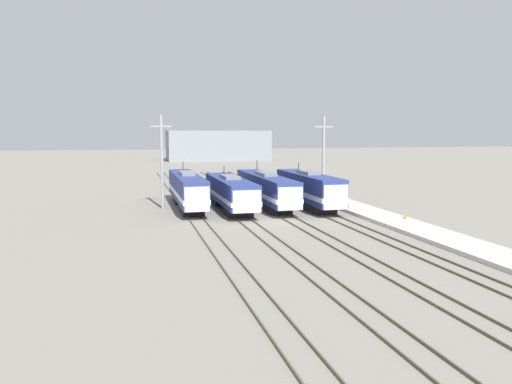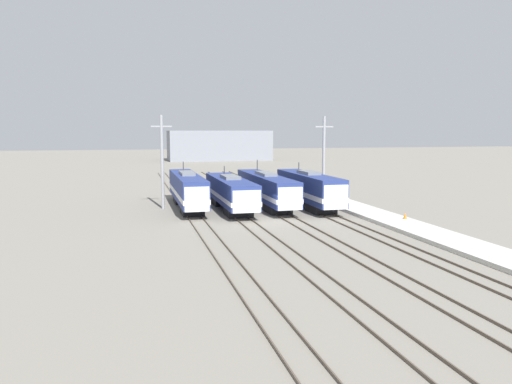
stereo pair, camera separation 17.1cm
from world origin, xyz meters
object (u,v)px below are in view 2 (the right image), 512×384
locomotive_far_right (310,189)px  catenary_tower_right (324,158)px  locomotive_far_left (188,190)px  traffic_cone (405,216)px  locomotive_center_left (231,192)px  catenary_tower_left (162,161)px  locomotive_center_right (267,189)px

locomotive_far_right → catenary_tower_right: bearing=49.1°
locomotive_far_left → traffic_cone: (19.78, -13.98, -1.54)m
locomotive_far_right → traffic_cone: bearing=-62.2°
locomotive_far_left → locomotive_center_left: bearing=-26.9°
locomotive_center_left → catenary_tower_left: size_ratio=1.56×
locomotive_center_left → locomotive_far_right: bearing=-3.1°
catenary_tower_right → traffic_cone: bearing=-79.3°
locomotive_far_left → traffic_cone: 24.27m
catenary_tower_left → catenary_tower_right: 19.77m
locomotive_center_right → catenary_tower_left: size_ratio=1.76×
locomotive_far_right → catenary_tower_left: catenary_tower_left is taller
locomotive_far_right → catenary_tower_left: bearing=168.0°
traffic_cone → catenary_tower_left: bearing=147.0°
catenary_tower_left → locomotive_center_right: bearing=-7.3°
locomotive_center_left → catenary_tower_right: catenary_tower_right is taller
locomotive_far_left → catenary_tower_left: size_ratio=1.66×
locomotive_center_right → traffic_cone: (10.50, -13.13, -1.45)m
locomotive_center_right → catenary_tower_right: catenary_tower_right is taller
catenary_tower_left → locomotive_center_left: bearing=-22.3°
catenary_tower_right → locomotive_center_left: bearing=-166.1°
catenary_tower_right → locomotive_far_right: bearing=-130.9°
locomotive_center_right → traffic_cone: 16.87m
locomotive_center_right → locomotive_far_right: locomotive_center_right is taller
catenary_tower_right → locomotive_far_left: bearing=-177.7°
locomotive_center_right → locomotive_far_right: 5.06m
locomotive_far_right → traffic_cone: 12.67m
locomotive_center_right → catenary_tower_right: bearing=11.3°
locomotive_center_left → catenary_tower_left: bearing=157.7°
catenary_tower_right → traffic_cone: (2.78, -14.67, -4.90)m
locomotive_far_left → catenary_tower_right: 17.34m
locomotive_far_right → catenary_tower_right: catenary_tower_right is taller
locomotive_far_right → traffic_cone: locomotive_far_right is taller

